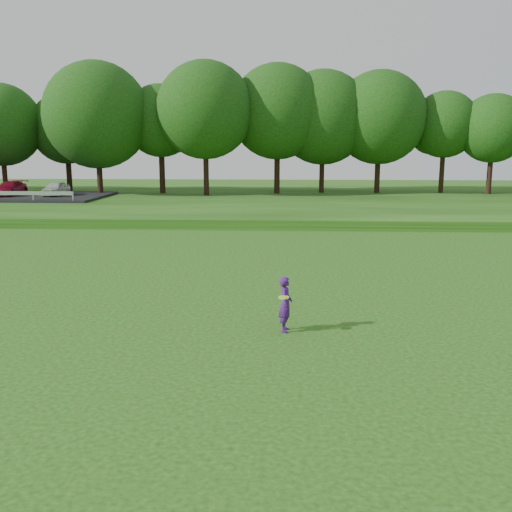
{
  "coord_description": "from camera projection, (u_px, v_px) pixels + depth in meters",
  "views": [
    {
      "loc": [
        3.37,
        -14.52,
        4.99
      ],
      "look_at": [
        2.41,
        4.39,
        1.3
      ],
      "focal_mm": 40.0,
      "sensor_mm": 36.0,
      "label": 1
    }
  ],
  "objects": [
    {
      "name": "treeline",
      "position": [
        248.0,
        110.0,
        51.05
      ],
      "size": [
        104.0,
        7.0,
        15.0
      ],
      "primitive_type": null,
      "color": "#0E3F0E",
      "rests_on": "berm"
    },
    {
      "name": "woman",
      "position": [
        285.0,
        304.0,
        15.41
      ],
      "size": [
        0.4,
        0.73,
        1.53
      ],
      "color": "#45186F",
      "rests_on": "ground"
    },
    {
      "name": "berm",
      "position": [
        245.0,
        201.0,
        48.63
      ],
      "size": [
        130.0,
        30.0,
        0.6
      ],
      "primitive_type": "cube",
      "color": "#1A420C",
      "rests_on": "ground"
    },
    {
      "name": "ground",
      "position": [
        158.0,
        333.0,
        15.35
      ],
      "size": [
        140.0,
        140.0,
        0.0
      ],
      "primitive_type": "plane",
      "color": "#1A420C",
      "rests_on": "ground"
    },
    {
      "name": "walking_path",
      "position": [
        230.0,
        227.0,
        34.96
      ],
      "size": [
        130.0,
        1.6,
        0.04
      ],
      "primitive_type": "cube",
      "color": "gray",
      "rests_on": "ground"
    }
  ]
}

